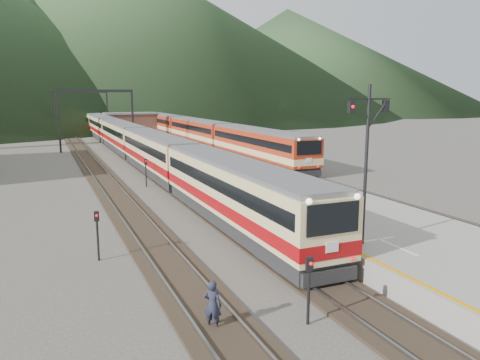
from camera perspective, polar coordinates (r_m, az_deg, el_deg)
name	(u,v)px	position (r m, az deg, el deg)	size (l,w,h in m)	color
track_main	(143,165)	(50.26, -11.69, 1.84)	(2.60, 200.00, 0.23)	black
track_far	(94,168)	(49.53, -17.36, 1.46)	(2.60, 200.00, 0.23)	black
track_second	(243,159)	(53.69, 0.42, 2.60)	(2.60, 200.00, 0.23)	black
platform	(200,160)	(49.70, -4.90, 2.43)	(8.00, 100.00, 1.00)	gray
gantry_near	(96,108)	(64.16, -17.13, 8.36)	(9.55, 0.25, 8.00)	black
gantry_far	(80,104)	(89.05, -18.90, 8.71)	(9.55, 0.25, 8.00)	black
station_shed	(131,121)	(88.24, -13.17, 7.02)	(9.40, 4.40, 3.10)	#513127
hill_b	(122,31)	(243.92, -14.22, 17.20)	(220.00, 220.00, 75.00)	#254121
hill_c	(287,60)	(250.02, 5.73, 14.40)	(160.00, 160.00, 50.00)	#254121
main_train	(123,137)	(62.53, -14.12, 5.10)	(2.76, 94.86, 3.37)	#DEC686
second_train	(199,131)	(68.66, -5.05, 5.92)	(2.97, 61.00, 3.63)	#A52B12
signal_mast	(367,148)	(20.22, 15.20, 3.73)	(2.20, 0.27, 6.77)	black
short_signal_a	(309,282)	(15.45, 8.40, -12.15)	(0.25, 0.20, 2.27)	black
short_signal_b	(146,169)	(38.29, -11.41, 1.34)	(0.24, 0.19, 2.27)	black
short_signal_c	(97,229)	(21.84, -17.01, -5.73)	(0.23, 0.17, 2.27)	black
worker	(213,305)	(15.30, -3.35, -14.96)	(0.59, 0.39, 1.62)	#202233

